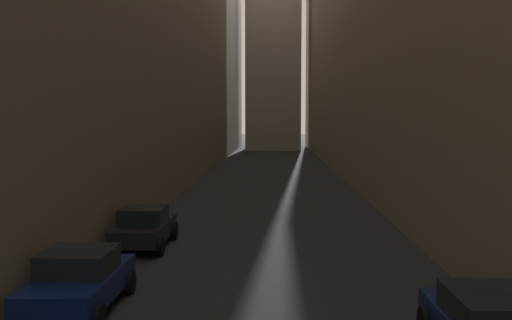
# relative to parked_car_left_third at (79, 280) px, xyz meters

# --- Properties ---
(ground_plane) EXTENTS (264.00, 264.00, 0.00)m
(ground_plane) POSITION_rel_parked_car_left_third_xyz_m (4.40, 29.39, -0.75)
(ground_plane) COLOR #232326
(building_block_left) EXTENTS (14.11, 108.00, 24.40)m
(building_block_left) POSITION_rel_parked_car_left_third_xyz_m (-8.15, 31.39, 11.45)
(building_block_left) COLOR #756B5B
(building_block_left) RESTS_ON ground
(building_block_right) EXTENTS (15.72, 108.00, 24.83)m
(building_block_right) POSITION_rel_parked_car_left_third_xyz_m (17.76, 31.39, 11.67)
(building_block_right) COLOR gray
(building_block_right) RESTS_ON ground
(parked_car_left_third) EXTENTS (1.96, 4.00, 1.49)m
(parked_car_left_third) POSITION_rel_parked_car_left_third_xyz_m (0.00, 0.00, 0.00)
(parked_car_left_third) COLOR navy
(parked_car_left_third) RESTS_ON ground
(parked_car_left_far) EXTENTS (1.88, 4.01, 1.48)m
(parked_car_left_far) POSITION_rel_parked_car_left_third_xyz_m (0.00, 6.85, 0.01)
(parked_car_left_far) COLOR black
(parked_car_left_far) RESTS_ON ground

